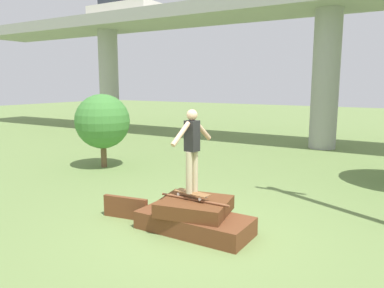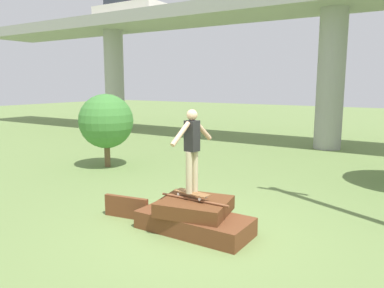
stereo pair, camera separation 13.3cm
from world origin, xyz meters
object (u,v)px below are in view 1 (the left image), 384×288
car_on_overpass_far_right (124,7)px  skater (192,145)px  tree_behind_right (102,121)px  skateboard (192,193)px

car_on_overpass_far_right → skater: bearing=-44.4°
skater → car_on_overpass_far_right: car_on_overpass_far_right is taller
skater → tree_behind_right: bearing=149.9°
car_on_overpass_far_right → tree_behind_right: bearing=-53.6°
skater → tree_behind_right: (-5.24, 3.04, -0.10)m
skateboard → skater: bearing=0.0°
skater → car_on_overpass_far_right: 16.05m
skater → tree_behind_right: tree_behind_right is taller
skateboard → tree_behind_right: size_ratio=0.31×
skateboard → car_on_overpass_far_right: 16.36m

